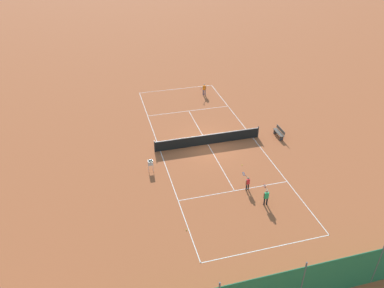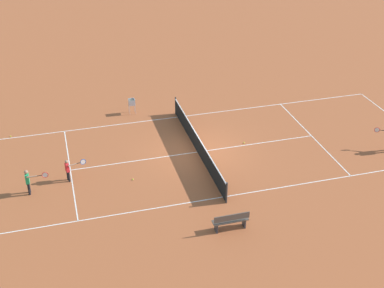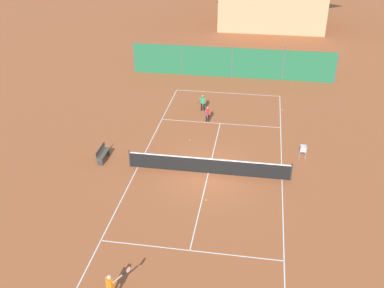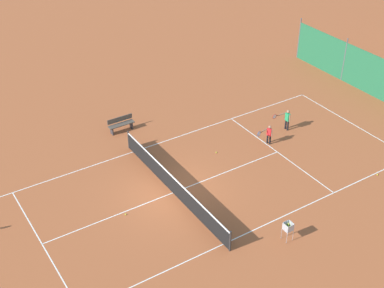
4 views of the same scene
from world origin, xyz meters
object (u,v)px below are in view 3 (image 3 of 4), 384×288
at_px(player_far_service, 208,113).
at_px(ball_hopper, 303,149).
at_px(courtside_bench, 102,153).
at_px(player_far_baseline, 203,102).
at_px(tennis_ball_service_box, 190,140).
at_px(player_near_baseline, 111,285).
at_px(tennis_net, 208,166).
at_px(tennis_ball_alley_left, 282,110).
at_px(tennis_ball_by_net_left, 206,200).

xyz_separation_m(player_far_service, ball_hopper, (6.19, -4.05, 0.01)).
relative_size(player_far_service, courtside_bench, 0.74).
height_order(player_far_baseline, player_far_service, player_far_baseline).
distance_m(tennis_ball_service_box, ball_hopper, 7.08).
distance_m(player_far_baseline, courtside_bench, 9.21).
relative_size(player_near_baseline, ball_hopper, 1.44).
bearing_deg(ball_hopper, tennis_net, -155.36).
bearing_deg(player_far_baseline, tennis_net, -79.75).
distance_m(player_near_baseline, tennis_ball_alley_left, 19.98).
xyz_separation_m(tennis_net, tennis_ball_by_net_left, (0.22, -2.61, -0.47)).
relative_size(player_far_baseline, player_near_baseline, 0.96).
height_order(player_far_service, courtside_bench, player_far_service).
distance_m(tennis_ball_by_net_left, tennis_ball_service_box, 6.52).
bearing_deg(tennis_net, courtside_bench, 176.09).
relative_size(player_near_baseline, tennis_ball_alley_left, 19.48).
distance_m(tennis_ball_by_net_left, ball_hopper, 7.18).
xyz_separation_m(player_far_baseline, player_far_service, (0.60, -1.79, -0.07)).
relative_size(player_near_baseline, courtside_bench, 0.86).
bearing_deg(tennis_net, player_near_baseline, -104.68).
distance_m(player_far_service, courtside_bench, 8.14).
xyz_separation_m(player_far_service, courtside_bench, (-5.45, -6.04, -0.20)).
xyz_separation_m(player_near_baseline, tennis_ball_by_net_left, (2.72, 6.95, -0.72)).
bearing_deg(tennis_ball_service_box, player_far_service, 74.96).
bearing_deg(tennis_ball_alley_left, tennis_ball_service_box, -136.57).
height_order(player_far_service, ball_hopper, player_far_service).
relative_size(player_far_baseline, tennis_ball_by_net_left, 18.70).
bearing_deg(tennis_ball_service_box, tennis_net, -65.52).
distance_m(tennis_net, tennis_ball_service_box, 4.02).
xyz_separation_m(tennis_net, tennis_ball_alley_left, (4.25, 9.23, -0.47)).
distance_m(tennis_net, courtside_bench, 6.36).
relative_size(player_far_service, tennis_ball_by_net_left, 16.87).
bearing_deg(ball_hopper, player_far_service, 146.83).
bearing_deg(tennis_ball_alley_left, tennis_ball_by_net_left, -108.82).
xyz_separation_m(tennis_ball_alley_left, courtside_bench, (-10.60, -8.80, 0.42)).
relative_size(tennis_net, player_far_baseline, 7.44).
distance_m(tennis_ball_by_net_left, courtside_bench, 7.24).
bearing_deg(player_far_service, tennis_ball_service_box, -105.04).
bearing_deg(courtside_bench, player_far_baseline, 58.22).
bearing_deg(tennis_net, player_far_baseline, 100.25).
bearing_deg(courtside_bench, ball_hopper, 9.73).
relative_size(tennis_ball_by_net_left, tennis_ball_alley_left, 1.00).
relative_size(ball_hopper, courtside_bench, 0.59).
height_order(tennis_net, player_near_baseline, player_near_baseline).
distance_m(tennis_net, tennis_ball_alley_left, 10.17).
distance_m(player_far_baseline, player_near_baseline, 17.85).
relative_size(tennis_net, player_near_baseline, 7.14).
bearing_deg(player_far_service, tennis_ball_alley_left, 28.16).
bearing_deg(ball_hopper, player_far_baseline, 139.34).
bearing_deg(tennis_ball_by_net_left, courtside_bench, 155.11).
relative_size(tennis_net, tennis_ball_by_net_left, 139.09).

